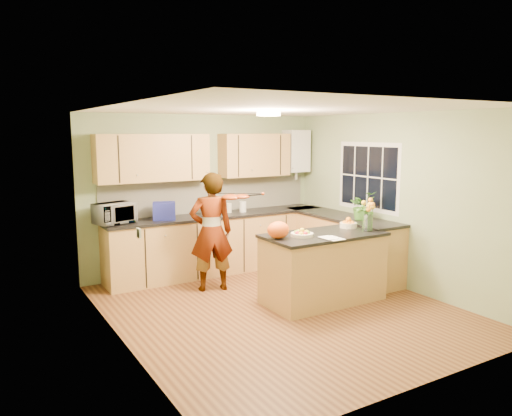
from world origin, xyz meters
TOP-DOWN VIEW (x-y plane):
  - floor at (0.00, 0.00)m, footprint 4.50×4.50m
  - ceiling at (0.00, 0.00)m, footprint 4.00×4.50m
  - wall_back at (0.00, 2.25)m, footprint 4.00×0.02m
  - wall_front at (0.00, -2.25)m, footprint 4.00×0.02m
  - wall_left at (-2.00, 0.00)m, footprint 0.02×4.50m
  - wall_right at (2.00, 0.00)m, footprint 0.02×4.50m
  - back_counter at (0.10, 1.95)m, footprint 3.64×0.62m
  - right_counter at (1.70, 0.85)m, footprint 0.62×2.24m
  - splashback at (0.10, 2.23)m, footprint 3.60×0.02m
  - upper_cabinets at (-0.18, 2.08)m, footprint 3.20×0.34m
  - boiler at (1.70, 2.09)m, footprint 0.40×0.30m
  - window_right at (1.99, 0.60)m, footprint 0.01×1.30m
  - light_switch at (-1.99, -0.60)m, footprint 0.02×0.09m
  - ceiling_lamp at (0.00, 0.30)m, footprint 0.30×0.30m
  - peninsula_island at (0.66, -0.02)m, footprint 1.60×0.82m
  - fruit_dish at (0.31, -0.02)m, footprint 0.29×0.29m
  - orange_bowl at (1.21, 0.13)m, footprint 0.24×0.24m
  - flower_vase at (1.26, -0.20)m, footprint 0.26×0.26m
  - orange_bag at (-0.02, 0.03)m, footprint 0.36×0.33m
  - papers at (0.56, -0.32)m, footprint 0.20×0.28m
  - violinist at (-0.40, 1.17)m, footprint 0.69×0.54m
  - violin at (-0.20, 0.95)m, footprint 0.64×0.56m
  - microwave at (-1.53, 1.96)m, footprint 0.62×0.50m
  - blue_box at (-0.81, 1.91)m, footprint 0.39×0.34m
  - kettle at (-0.11, 1.94)m, footprint 0.15×0.15m
  - jar_cream at (0.32, 2.00)m, footprint 0.12×0.12m
  - jar_white at (0.54, 1.93)m, footprint 0.12×0.12m
  - potted_plant at (1.70, 0.40)m, footprint 0.40×0.36m

SIDE VIEW (x-z plane):
  - floor at x=0.00m, z-range 0.00..0.00m
  - peninsula_island at x=0.66m, z-range 0.00..0.92m
  - back_counter at x=0.10m, z-range 0.00..0.94m
  - right_counter at x=1.70m, z-range 0.00..0.94m
  - violinist at x=-0.40m, z-range 0.00..1.68m
  - papers at x=0.56m, z-range 0.92..0.93m
  - fruit_dish at x=0.31m, z-range 0.91..1.01m
  - orange_bowl at x=1.21m, z-range 0.91..1.04m
  - jar_cream at x=0.32m, z-range 0.94..1.09m
  - orange_bag at x=-0.02m, z-range 0.92..1.13m
  - jar_white at x=0.54m, z-range 0.94..1.11m
  - kettle at x=-0.11m, z-range 0.91..1.20m
  - blue_box at x=-0.81m, z-range 0.94..1.20m
  - microwave at x=-1.53m, z-range 0.94..1.23m
  - potted_plant at x=1.70m, z-range 0.94..1.37m
  - splashback at x=0.10m, z-range 0.94..1.46m
  - flower_vase at x=1.26m, z-range 0.99..1.48m
  - wall_back at x=0.00m, z-range 0.00..2.50m
  - wall_front at x=0.00m, z-range 0.00..2.50m
  - wall_left at x=-2.00m, z-range 0.00..2.50m
  - wall_right at x=2.00m, z-range 0.00..2.50m
  - light_switch at x=-1.99m, z-range 1.26..1.34m
  - violin at x=-0.20m, z-range 1.26..1.42m
  - window_right at x=1.99m, z-range 1.02..2.08m
  - upper_cabinets at x=-0.18m, z-range 1.50..2.20m
  - boiler at x=1.70m, z-range 1.47..2.33m
  - ceiling_lamp at x=0.00m, z-range 2.43..2.50m
  - ceiling at x=0.00m, z-range 2.49..2.51m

